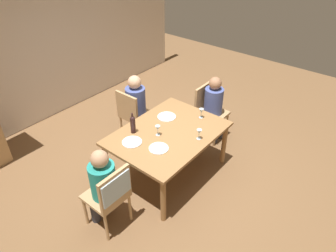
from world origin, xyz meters
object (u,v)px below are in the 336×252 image
chair_far_right (133,113)px  person_woman_host (215,104)px  dining_table (168,137)px  wine_glass_near_right (158,128)px  chair_right_end (208,108)px  person_man_guest (137,103)px  wine_glass_centre (199,132)px  wine_bottle_tall_green (133,124)px  dinner_plate_guest_right (132,142)px  person_man_bearded (102,183)px  chair_left_end (112,192)px  wine_glass_near_left (201,111)px  dinner_plate_guest_left (167,117)px  dinner_plate_host (159,148)px  handbag (151,123)px

chair_far_right → person_woman_host: person_woman_host is taller
dining_table → wine_glass_near_right: size_ratio=10.47×
chair_right_end → wine_glass_near_right: size_ratio=6.17×
person_man_guest → wine_glass_centre: 1.40m
wine_bottle_tall_green → dinner_plate_guest_right: 0.26m
person_man_bearded → chair_left_end: bearing=-90.0°
person_woman_host → wine_glass_near_left: bearing=11.6°
wine_bottle_tall_green → wine_glass_near_left: size_ratio=2.03×
chair_right_end → dinner_plate_guest_left: bearing=-10.6°
person_woman_host → dinner_plate_guest_left: size_ratio=4.12×
dinner_plate_host → dinner_plate_guest_right: (-0.12, 0.35, 0.00)m
person_woman_host → wine_bottle_tall_green: 1.53m
dining_table → person_woman_host: size_ratio=1.40×
dining_table → wine_glass_centre: size_ratio=10.47×
wine_bottle_tall_green → wine_glass_near_right: (0.16, -0.30, -0.03)m
wine_glass_near_left → dinner_plate_guest_left: wine_glass_near_left is taller
chair_far_right → chair_right_end: bearing=46.0°
dining_table → person_woman_host: 1.16m
person_woman_host → person_man_bearded: 2.32m
chair_right_end → handbag: chair_right_end is taller
person_man_guest → wine_bottle_tall_green: size_ratio=3.82×
person_man_guest → dinner_plate_host: (-0.73, -1.09, 0.07)m
person_man_guest → handbag: (0.32, -0.00, -0.56)m
wine_glass_near_right → handbag: size_ratio=0.53×
dinner_plate_guest_right → wine_glass_near_left: bearing=-18.7°
person_man_bearded → wine_glass_near_left: person_man_bearded is taller
dining_table → dinner_plate_guest_right: bearing=155.6°
dinner_plate_guest_right → handbag: 1.53m
chair_left_end → dinner_plate_guest_right: bearing=26.4°
chair_left_end → dinner_plate_guest_left: (1.44, 0.38, 0.14)m
person_woman_host → wine_bottle_tall_green: bearing=-14.9°
person_man_bearded → dining_table: bearing=-1.3°
dinner_plate_guest_right → chair_right_end: bearing=-4.5°
chair_left_end → chair_far_right: same height
person_man_bearded → dinner_plate_guest_right: (0.68, 0.19, 0.09)m
dining_table → dinner_plate_guest_left: (0.28, 0.25, 0.09)m
person_man_bearded → wine_glass_near_right: person_man_bearded is taller
chair_left_end → person_man_guest: 1.88m
wine_glass_centre → dinner_plate_guest_right: bearing=134.4°
wine_bottle_tall_green → wine_glass_near_right: size_ratio=2.03×
chair_right_end → chair_left_end: same height
dinner_plate_guest_right → dinner_plate_host: bearing=-71.3°
person_woman_host → person_man_guest: 1.25m
dining_table → wine_glass_near_left: (0.58, -0.14, 0.18)m
wine_bottle_tall_green → dinner_plate_host: bearing=-96.5°
chair_far_right → handbag: (0.44, -0.00, -0.42)m
chair_far_right → dinner_plate_guest_right: chair_far_right is taller
wine_glass_near_left → dinner_plate_host: (-0.94, 0.00, -0.10)m
chair_right_end → wine_glass_near_left: (-0.58, -0.23, 0.30)m
wine_bottle_tall_green → handbag: bearing=30.6°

